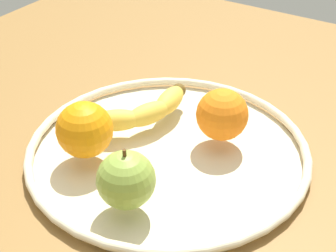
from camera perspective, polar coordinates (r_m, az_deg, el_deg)
The scene contains 6 objects.
ground_plane at distance 71.22cm, azimuth 0.00°, elevation -4.53°, with size 114.30×114.30×4.00cm, color brown.
fruit_bowl at distance 69.44cm, azimuth 0.00°, elevation -2.65°, with size 38.32×38.32×1.80cm.
banana at distance 73.17cm, azimuth -2.39°, elevation 1.75°, with size 16.30×9.48×3.09cm.
apple at distance 58.01cm, azimuth -4.70°, elevation -6.00°, with size 6.83×6.83×7.63cm.
orange_center at distance 66.11cm, azimuth -9.29°, elevation -0.41°, with size 7.39×7.39×7.39cm, color orange.
orange_front_right at distance 68.86cm, azimuth 6.06°, elevation 1.27°, with size 7.10×7.10×7.10cm, color orange.
Camera 1 is at (-46.98, -29.74, 42.51)cm, focal length 54.65 mm.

